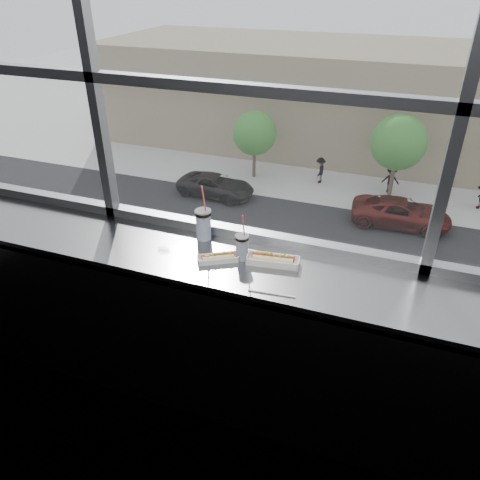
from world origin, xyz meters
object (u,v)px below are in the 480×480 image
(hotdog_tray_right, at_px, (273,259))
(car_far_a, at_px, (216,182))
(pedestrian_a, at_px, (320,168))
(loose_straw, at_px, (271,294))
(soda_cup_right, at_px, (242,246))
(wrapper, at_px, (164,249))
(pedestrian_b, at_px, (391,177))
(car_near_a, at_px, (118,231))
(car_near_c, at_px, (404,285))
(soda_cup_left, at_px, (203,223))
(car_near_b, at_px, (204,247))
(tree_left, at_px, (255,133))
(hotdog_tray_left, at_px, (218,258))
(car_far_b, at_px, (402,209))
(tree_center, at_px, (398,143))

(hotdog_tray_right, distance_m, car_far_a, 28.75)
(car_far_a, bearing_deg, pedestrian_a, -49.44)
(hotdog_tray_right, bearing_deg, loose_straw, -82.65)
(soda_cup_right, relative_size, wrapper, 3.33)
(soda_cup_right, bearing_deg, pedestrian_a, 98.97)
(wrapper, xyz_separation_m, pedestrian_b, (0.74, 28.92, -10.99))
(car_near_a, distance_m, car_near_c, 14.78)
(car_near_c, bearing_deg, hotdog_tray_right, 173.06)
(car_near_a, bearing_deg, soda_cup_right, -140.73)
(soda_cup_left, relative_size, pedestrian_b, 0.17)
(soda_cup_right, xyz_separation_m, car_far_a, (-10.61, 24.23, -11.17))
(car_near_b, xyz_separation_m, tree_left, (-1.36, 12.00, 2.15))
(hotdog_tray_left, xyz_separation_m, car_near_c, (1.93, 16.30, -10.93))
(car_far_b, bearing_deg, car_near_b, 128.38)
(soda_cup_right, bearing_deg, car_near_a, 128.64)
(soda_cup_left, xyz_separation_m, loose_straw, (0.56, -0.40, -0.10))
(soda_cup_right, height_order, tree_center, soda_cup_right)
(hotdog_tray_right, height_order, car_near_b, hotdog_tray_right)
(soda_cup_right, bearing_deg, tree_center, 89.28)
(car_near_b, bearing_deg, soda_cup_left, -152.16)
(pedestrian_b, bearing_deg, loose_straw, 89.97)
(hotdog_tray_right, distance_m, car_far_b, 26.63)
(car_near_c, relative_size, tree_left, 1.40)
(car_near_a, distance_m, car_far_a, 8.34)
(soda_cup_left, bearing_deg, pedestrian_b, 88.86)
(car_near_c, bearing_deg, car_near_b, 88.78)
(car_near_a, height_order, car_near_c, car_near_c)
(pedestrian_b, relative_size, tree_center, 0.39)
(car_near_b, height_order, pedestrian_b, car_near_b)
(car_far_b, bearing_deg, soda_cup_right, 174.33)
(tree_left, bearing_deg, car_far_a, -108.47)
(car_near_c, bearing_deg, pedestrian_b, 5.72)
(pedestrian_a, bearing_deg, car_far_a, -52.83)
(hotdog_tray_left, distance_m, pedestrian_a, 31.23)
(car_far_a, height_order, tree_left, tree_left)
(loose_straw, xyz_separation_m, pedestrian_b, (0.01, 29.11, -10.99))
(soda_cup_left, bearing_deg, car_near_b, 115.34)
(car_far_b, relative_size, car_near_b, 0.97)
(pedestrian_a, xyz_separation_m, tree_center, (4.90, -0.60, 2.61))
(hotdog_tray_right, distance_m, car_near_c, 19.63)
(soda_cup_right, height_order, pedestrian_b, soda_cup_right)
(car_near_b, distance_m, pedestrian_b, 15.04)
(loose_straw, bearing_deg, car_near_b, 110.23)
(wrapper, relative_size, pedestrian_b, 0.04)
(pedestrian_b, bearing_deg, car_far_b, 102.04)
(tree_left, bearing_deg, car_near_a, -107.12)
(loose_straw, height_order, wrapper, wrapper)
(soda_cup_left, relative_size, pedestrian_a, 0.17)
(soda_cup_right, distance_m, car_near_c, 19.69)
(pedestrian_b, bearing_deg, tree_center, 97.48)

